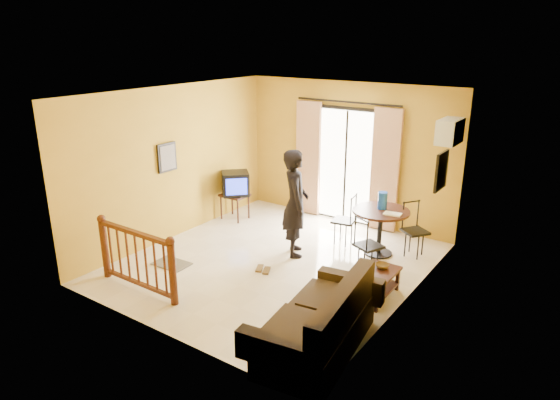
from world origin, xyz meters
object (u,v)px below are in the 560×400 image
Objects in this scene: coffee_table at (376,281)px; sofa at (321,326)px; television at (235,183)px; dining_table at (380,219)px; standing_person at (295,203)px.

sofa is at bearing -89.64° from coffee_table.
sofa is at bearing -82.93° from television.
dining_table is 1.15× the size of coffee_table.
television is 0.35× the size of sofa.
television is 3.14m from dining_table.
sofa reaches higher than dining_table.
television is at bearing 134.16° from sofa.
dining_table is 1.48m from standing_person.
standing_person reaches higher than sofa.
standing_person is (1.93, -0.73, 0.16)m from television.
standing_person is (-1.79, 0.61, 0.68)m from coffee_table.
coffee_table is at bearing -64.70° from television.
television is at bearing 160.13° from coffee_table.
dining_table is 0.48× the size of sofa.
dining_table is 0.53× the size of standing_person.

